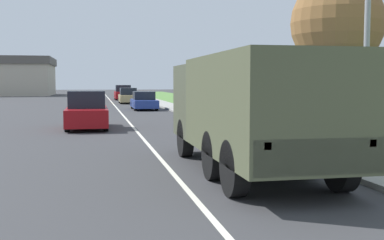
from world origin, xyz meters
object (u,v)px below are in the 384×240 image
object	(u,v)px
military_truck	(251,106)
car_third_ahead	(128,96)
car_nearest_ahead	(87,112)
car_second_ahead	(144,101)
car_fourth_ahead	(123,93)
pickup_truck	(328,112)

from	to	relation	value
military_truck	car_third_ahead	size ratio (longest dim) A/B	1.72
car_nearest_ahead	car_third_ahead	xyz separation A→B (m)	(3.58, 25.22, -0.07)
car_second_ahead	car_third_ahead	bearing A→B (deg)	92.27
military_truck	car_nearest_ahead	size ratio (longest dim) A/B	1.73
car_second_ahead	car_fourth_ahead	size ratio (longest dim) A/B	0.99
car_nearest_ahead	car_second_ahead	xyz separation A→B (m)	(4.02, 14.30, -0.13)
car_fourth_ahead	car_third_ahead	bearing A→B (deg)	-90.32
car_second_ahead	pickup_truck	distance (m)	19.36
military_truck	car_second_ahead	bearing A→B (deg)	89.71
car_second_ahead	car_third_ahead	size ratio (longest dim) A/B	1.09
military_truck	car_second_ahead	xyz separation A→B (m)	(0.13, 25.80, -0.91)
military_truck	car_third_ahead	bearing A→B (deg)	90.47
car_second_ahead	pickup_truck	bearing A→B (deg)	-73.35
car_fourth_ahead	pickup_truck	bearing A→B (deg)	-81.33
military_truck	car_nearest_ahead	world-z (taller)	military_truck
car_third_ahead	pickup_truck	size ratio (longest dim) A/B	0.80
car_third_ahead	car_fourth_ahead	size ratio (longest dim) A/B	0.91
military_truck	pickup_truck	xyz separation A→B (m)	(5.68, 7.25, -0.66)
car_nearest_ahead	car_second_ahead	distance (m)	14.86
car_fourth_ahead	military_truck	bearing A→B (deg)	-89.69
military_truck	car_third_ahead	world-z (taller)	military_truck
military_truck	car_fourth_ahead	distance (m)	46.12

